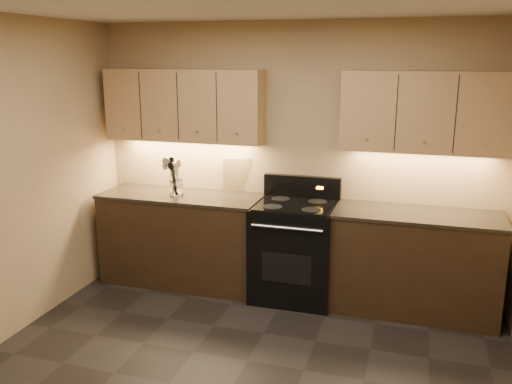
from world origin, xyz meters
TOP-DOWN VIEW (x-y plane):
  - wall_back at (0.00, 2.00)m, footprint 4.00×0.04m
  - counter_left at (-1.10, 1.70)m, footprint 1.62×0.62m
  - counter_right at (1.18, 1.70)m, footprint 1.46×0.62m
  - stove at (0.08, 1.68)m, footprint 0.76×0.68m
  - upper_cab_left at (-1.10, 1.85)m, footprint 1.60×0.30m
  - upper_cab_right at (1.18, 1.85)m, footprint 1.44×0.30m
  - outlet_plate at (-1.30, 1.99)m, footprint 0.08×0.01m
  - utensil_crock at (-1.12, 1.66)m, footprint 0.17×0.17m
  - cutting_board at (-0.60, 1.97)m, footprint 0.28×0.12m
  - wooden_spoon at (-1.15, 1.66)m, footprint 0.12×0.12m
  - black_spoon at (-1.13, 1.67)m, footprint 0.08×0.15m
  - black_turner at (-1.11, 1.64)m, footprint 0.15×0.10m
  - steel_spatula at (-1.10, 1.67)m, footprint 0.23×0.14m
  - steel_skimmer at (-1.09, 1.64)m, footprint 0.22×0.10m

SIDE VIEW (x-z plane):
  - counter_left at x=-1.10m, z-range 0.00..0.93m
  - counter_right at x=1.18m, z-range 0.00..0.93m
  - stove at x=0.08m, z-range -0.09..1.05m
  - utensil_crock at x=-1.12m, z-range 0.92..1.09m
  - cutting_board at x=-0.60m, z-range 0.93..1.28m
  - black_spoon at x=-1.13m, z-range 0.94..1.28m
  - wooden_spoon at x=-1.15m, z-range 0.94..1.28m
  - steel_spatula at x=-1.10m, z-range 0.94..1.29m
  - outlet_plate at x=-1.30m, z-range 1.06..1.18m
  - steel_skimmer at x=-1.09m, z-range 0.94..1.31m
  - black_turner at x=-1.11m, z-range 0.94..1.33m
  - wall_back at x=0.00m, z-range 0.00..2.60m
  - upper_cab_left at x=-1.10m, z-range 1.45..2.15m
  - upper_cab_right at x=1.18m, z-range 1.45..2.15m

